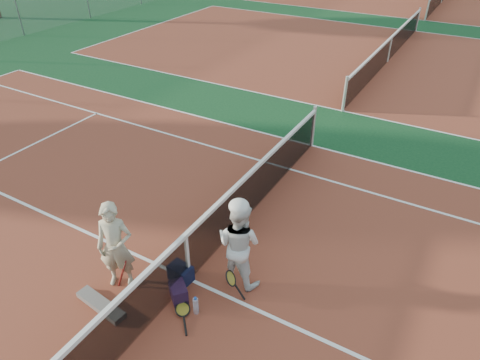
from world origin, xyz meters
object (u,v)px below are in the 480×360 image
(net_main, at_px, (187,257))
(player_b, at_px, (239,244))
(racket_red, at_px, (126,273))
(racket_spare, at_px, (183,310))
(racket_black_held, at_px, (231,285))
(sports_bag_purple, at_px, (178,292))
(water_bottle, at_px, (196,306))
(player_a, at_px, (116,246))
(sports_bag_navy, at_px, (181,273))

(net_main, xyz_separation_m, player_b, (0.72, 0.45, 0.28))
(racket_red, bearing_deg, racket_spare, -33.15)
(net_main, distance_m, racket_spare, 0.83)
(racket_black_held, distance_m, sports_bag_purple, 0.86)
(sports_bag_purple, bearing_deg, racket_black_held, 32.30)
(racket_red, height_order, racket_black_held, racket_red)
(racket_red, bearing_deg, racket_black_held, -11.88)
(water_bottle, bearing_deg, racket_spare, -154.59)
(racket_red, height_order, racket_spare, racket_red)
(player_a, relative_size, racket_spare, 2.69)
(water_bottle, bearing_deg, net_main, 134.39)
(racket_red, distance_m, water_bottle, 1.33)
(sports_bag_navy, bearing_deg, player_a, -146.67)
(sports_bag_navy, xyz_separation_m, sports_bag_purple, (0.21, -0.35, -0.01))
(player_b, distance_m, racket_black_held, 0.67)
(racket_red, xyz_separation_m, racket_black_held, (1.63, 0.65, -0.02))
(net_main, height_order, racket_black_held, net_main)
(player_a, distance_m, sports_bag_purple, 1.24)
(player_b, distance_m, racket_red, 1.94)
(racket_red, xyz_separation_m, sports_bag_navy, (0.70, 0.55, -0.13))
(racket_spare, bearing_deg, sports_bag_purple, 5.80)
(player_b, xyz_separation_m, racket_spare, (-0.41, -1.05, -0.75))
(net_main, bearing_deg, racket_red, -142.87)
(net_main, relative_size, racket_red, 19.09)
(player_a, height_order, racket_black_held, player_a)
(net_main, bearing_deg, player_b, 31.69)
(racket_black_held, relative_size, water_bottle, 1.80)
(racket_red, bearing_deg, water_bottle, -29.23)
(sports_bag_purple, relative_size, water_bottle, 1.16)
(player_a, height_order, racket_red, player_a)
(player_a, distance_m, water_bottle, 1.59)
(racket_spare, height_order, sports_bag_purple, sports_bag_purple)
(water_bottle, bearing_deg, sports_bag_navy, 144.40)
(racket_black_held, xyz_separation_m, water_bottle, (-0.31, -0.55, -0.12))
(player_b, xyz_separation_m, racket_red, (-1.54, -1.06, -0.50))
(net_main, distance_m, sports_bag_navy, 0.38)
(player_a, distance_m, racket_spare, 1.46)
(racket_spare, relative_size, sports_bag_purple, 1.72)
(racket_black_held, xyz_separation_m, sports_bag_purple, (-0.72, -0.45, -0.13))
(racket_spare, bearing_deg, player_a, 47.33)
(racket_red, bearing_deg, sports_bag_purple, -21.36)
(racket_spare, bearing_deg, water_bottle, -107.42)
(racket_red, relative_size, water_bottle, 1.92)
(net_main, xyz_separation_m, water_bottle, (0.50, -0.51, -0.36))
(player_a, relative_size, sports_bag_purple, 4.63)
(racket_red, distance_m, racket_black_held, 1.75)
(racket_red, bearing_deg, net_main, 3.40)
(player_a, relative_size, water_bottle, 5.39)
(player_b, height_order, racket_red, player_b)
(water_bottle, bearing_deg, racket_black_held, 60.72)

